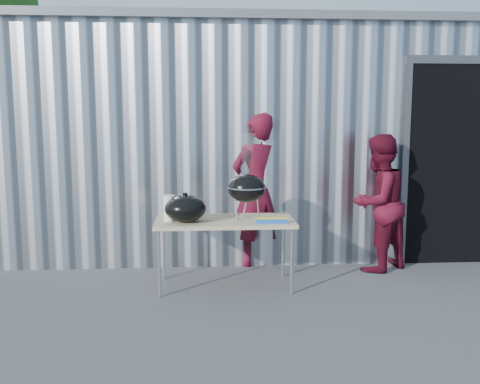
{
  "coord_description": "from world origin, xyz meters",
  "views": [
    {
      "loc": [
        -0.45,
        -4.8,
        1.86
      ],
      "look_at": [
        -0.06,
        0.92,
        1.05
      ],
      "focal_mm": 40.0,
      "sensor_mm": 36.0,
      "label": 1
    }
  ],
  "objects": [
    {
      "name": "ground",
      "position": [
        0.0,
        0.0,
        0.0
      ],
      "size": [
        80.0,
        80.0,
        0.0
      ],
      "primitive_type": "plane",
      "color": "#444447"
    },
    {
      "name": "building",
      "position": [
        0.92,
        4.59,
        1.54
      ],
      "size": [
        8.2,
        6.2,
        3.1
      ],
      "color": "silver",
      "rests_on": "ground"
    },
    {
      "name": "folding_table",
      "position": [
        -0.22,
        0.91,
        0.71
      ],
      "size": [
        1.5,
        0.75,
        0.75
      ],
      "color": "tan",
      "rests_on": "ground"
    },
    {
      "name": "kettle_grill",
      "position": [
        0.02,
        0.97,
        1.17
      ],
      "size": [
        0.42,
        0.42,
        0.93
      ],
      "color": "black",
      "rests_on": "folding_table"
    },
    {
      "name": "grill_lid",
      "position": [
        -0.65,
        0.81,
        0.89
      ],
      "size": [
        0.44,
        0.44,
        0.32
      ],
      "color": "black",
      "rests_on": "folding_table"
    },
    {
      "name": "paper_towels",
      "position": [
        -0.82,
        0.86,
        0.89
      ],
      "size": [
        0.12,
        0.12,
        0.28
      ],
      "primitive_type": "cylinder",
      "color": "white",
      "rests_on": "folding_table"
    },
    {
      "name": "white_tub",
      "position": [
        -0.77,
        1.15,
        0.8
      ],
      "size": [
        0.2,
        0.15,
        0.1
      ],
      "primitive_type": "cube",
      "color": "white",
      "rests_on": "folding_table"
    },
    {
      "name": "foil_box",
      "position": [
        0.26,
        0.66,
        0.78
      ],
      "size": [
        0.32,
        0.05,
        0.06
      ],
      "color": "blue",
      "rests_on": "folding_table"
    },
    {
      "name": "person_cook",
      "position": [
        0.22,
        1.77,
        0.95
      ],
      "size": [
        0.82,
        0.7,
        1.91
      ],
      "primitive_type": "imported",
      "rotation": [
        0.0,
        0.0,
        3.57
      ],
      "color": "#510C1C",
      "rests_on": "ground"
    },
    {
      "name": "person_bystander",
      "position": [
        1.65,
        1.43,
        0.83
      ],
      "size": [
        1.02,
        0.97,
        1.65
      ],
      "primitive_type": "imported",
      "rotation": [
        0.0,
        0.0,
        3.73
      ],
      "color": "#510C1C",
      "rests_on": "ground"
    }
  ]
}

